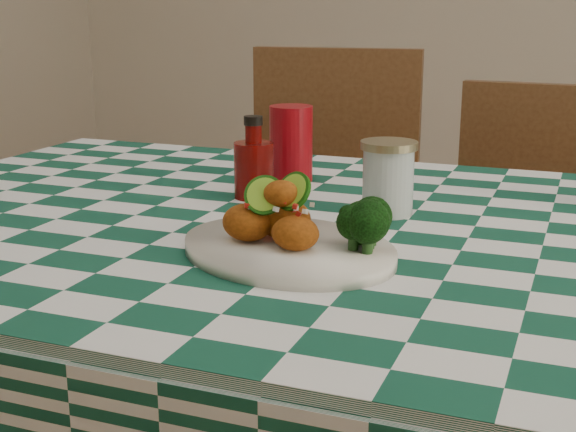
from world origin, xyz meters
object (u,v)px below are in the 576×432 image
at_px(plate, 288,249).
at_px(ketchup_bottle, 254,157).
at_px(fried_chicken_pile, 284,212).
at_px(wooden_chair_left, 318,249).
at_px(mason_jar, 388,178).
at_px(red_tumbler, 291,144).
at_px(wooden_chair_right, 523,286).

bearing_deg(plate, ketchup_bottle, 121.36).
bearing_deg(fried_chicken_pile, wooden_chair_left, 106.21).
relative_size(mason_jar, wooden_chair_left, 0.12).
xyz_separation_m(plate, ketchup_bottle, (-0.17, 0.28, 0.06)).
height_order(red_tumbler, wooden_chair_right, red_tumbler).
xyz_separation_m(plate, mason_jar, (0.07, 0.26, 0.05)).
relative_size(ketchup_bottle, wooden_chair_right, 0.15).
distance_m(red_tumbler, wooden_chair_right, 0.75).
relative_size(plate, wooden_chair_right, 0.34).
distance_m(plate, red_tumbler, 0.46).
bearing_deg(ketchup_bottle, wooden_chair_left, 98.89).
bearing_deg(wooden_chair_left, plate, -79.39).
distance_m(fried_chicken_pile, ketchup_bottle, 0.33).
bearing_deg(wooden_chair_left, fried_chicken_pile, -79.75).
distance_m(plate, fried_chicken_pile, 0.05).
relative_size(fried_chicken_pile, mason_jar, 1.12).
xyz_separation_m(red_tumbler, wooden_chair_right, (0.40, 0.49, -0.40)).
distance_m(plate, wooden_chair_left, 0.99).
xyz_separation_m(plate, red_tumbler, (-0.16, 0.43, 0.06)).
distance_m(plate, mason_jar, 0.27).
bearing_deg(wooden_chair_right, wooden_chair_left, -174.39).
bearing_deg(plate, mason_jar, 75.11).
height_order(mason_jar, wooden_chair_right, wooden_chair_right).
height_order(ketchup_bottle, wooden_chair_left, wooden_chair_left).
xyz_separation_m(mason_jar, wooden_chair_right, (0.17, 0.67, -0.39)).
relative_size(ketchup_bottle, mason_jar, 1.20).
relative_size(red_tumbler, wooden_chair_left, 0.14).
xyz_separation_m(red_tumbler, ketchup_bottle, (-0.01, -0.15, 0.00)).
distance_m(fried_chicken_pile, mason_jar, 0.27).
relative_size(red_tumbler, wooden_chair_right, 0.15).
height_order(ketchup_bottle, mason_jar, ketchup_bottle).
height_order(fried_chicken_pile, mason_jar, mason_jar).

